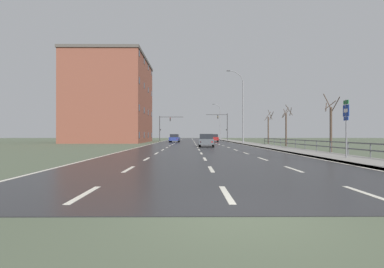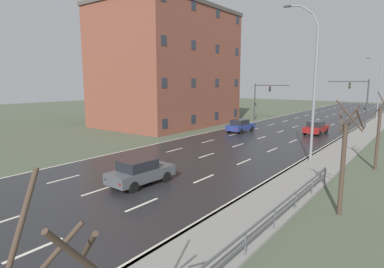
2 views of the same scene
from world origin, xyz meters
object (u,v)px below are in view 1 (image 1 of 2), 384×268
street_lamp_distant (220,122)px  traffic_signal_right (224,123)px  street_lamp_midground (242,108)px  highway_sign (346,121)px  car_near_right (175,138)px  brick_building (112,100)px  car_distant (206,140)px  traffic_signal_left (164,124)px  car_far_right (214,138)px

street_lamp_distant → traffic_signal_right: size_ratio=1.56×
street_lamp_midground → highway_sign: street_lamp_midground is taller
car_near_right → brick_building: brick_building is taller
traffic_signal_right → car_distant: (-5.91, -33.98, -3.39)m
street_lamp_distant → highway_sign: size_ratio=2.81×
street_lamp_midground → traffic_signal_left: bearing=122.7°
traffic_signal_left → car_distant: 34.76m
street_lamp_distant → car_far_right: street_lamp_distant is taller
traffic_signal_left → traffic_signal_right: bearing=1.2°
car_near_right → brick_building: size_ratio=0.22×
traffic_signal_right → street_lamp_distant: bearing=88.1°
street_lamp_midground → traffic_signal_left: (-14.27, 22.24, -1.83)m
street_lamp_distant → traffic_signal_left: bearing=-136.8°
car_distant → car_far_right: 25.54m
car_near_right → brick_building: bearing=-179.1°
highway_sign → brick_building: size_ratio=0.19×
car_distant → brick_building: bearing=131.3°
car_distant → car_near_right: bearing=106.3°
traffic_signal_right → brick_building: (-23.00, -12.00, 3.91)m
street_lamp_distant → brick_building: size_ratio=0.53×
car_near_right → street_lamp_distant: bearing=69.3°
street_lamp_midground → street_lamp_distant: street_lamp_midground is taller
car_far_right → brick_building: bearing=-168.2°
traffic_signal_left → car_near_right: (3.02, -12.18, -3.09)m
traffic_signal_left → car_distant: size_ratio=1.39×
car_near_right → car_far_right: same height
car_distant → car_far_right: same height
street_lamp_distant → traffic_signal_right: 13.18m
traffic_signal_left → brick_building: size_ratio=0.31×
traffic_signal_left → car_far_right: bearing=-37.4°
street_lamp_midground → car_near_right: street_lamp_midground is taller
traffic_signal_right → car_distant: size_ratio=1.53×
traffic_signal_right → car_near_right: (-10.84, -12.46, -3.39)m
car_far_right → brick_building: brick_building is taller
brick_building → highway_sign: bearing=-59.1°
street_lamp_distant → car_far_right: (-3.41, -21.76, -4.11)m
traffic_signal_left → car_distant: traffic_signal_left is taller
car_distant → car_far_right: bearing=86.8°
street_lamp_distant → car_distant: (-6.34, -47.13, -4.11)m
street_lamp_midground → traffic_signal_right: size_ratio=1.83×
highway_sign → brick_building: brick_building is taller
street_lamp_distant → traffic_signal_right: bearing=-91.9°
street_lamp_midground → car_distant: size_ratio=2.80×
highway_sign → traffic_signal_right: 52.79m
highway_sign → street_lamp_midground: bearing=91.8°
street_lamp_distant → car_distant: street_lamp_distant is taller
street_lamp_midground → car_near_right: size_ratio=2.80×
traffic_signal_right → car_far_right: bearing=-109.1°
traffic_signal_right → car_distant: traffic_signal_right is taller
traffic_signal_right → car_distant: bearing=-99.9°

